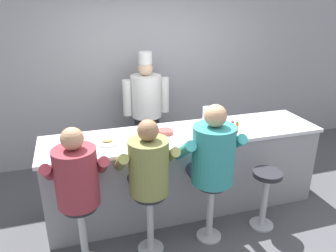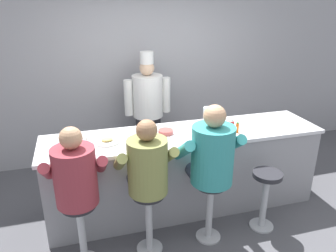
{
  "view_description": "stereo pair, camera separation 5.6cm",
  "coord_description": "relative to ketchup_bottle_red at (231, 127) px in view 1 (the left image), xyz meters",
  "views": [
    {
      "loc": [
        -1.18,
        -2.86,
        2.4
      ],
      "look_at": [
        -0.21,
        0.33,
        1.09
      ],
      "focal_mm": 35.0,
      "sensor_mm": 36.0,
      "label": 1
    },
    {
      "loc": [
        -1.13,
        -2.88,
        2.4
      ],
      "look_at": [
        -0.21,
        0.33,
        1.09
      ],
      "focal_mm": 35.0,
      "sensor_mm": 36.0,
      "label": 2
    }
  ],
  "objects": [
    {
      "name": "diner_seated_olive",
      "position": [
        -1.03,
        -0.37,
        -0.17
      ],
      "size": [
        0.57,
        0.56,
        1.41
      ],
      "color": "#B2B5BA",
      "rests_on": "ground_plane"
    },
    {
      "name": "ground_plane",
      "position": [
        -0.46,
        -0.14,
        -1.07
      ],
      "size": [
        20.0,
        20.0,
        0.0
      ],
      "primitive_type": "plane",
      "color": "#4C4C51"
    },
    {
      "name": "coffee_mug_white",
      "position": [
        -1.62,
        0.21,
        -0.06
      ],
      "size": [
        0.13,
        0.08,
        0.1
      ],
      "color": "white",
      "rests_on": "diner_counter"
    },
    {
      "name": "breakfast_plate",
      "position": [
        -1.34,
        0.21,
        -0.09
      ],
      "size": [
        0.27,
        0.27,
        0.05
      ],
      "color": "white",
      "rests_on": "diner_counter"
    },
    {
      "name": "diner_seated_teal",
      "position": [
        -0.39,
        -0.37,
        -0.13
      ],
      "size": [
        0.63,
        0.62,
        1.49
      ],
      "color": "#B2B5BA",
      "rests_on": "ground_plane"
    },
    {
      "name": "cook_in_whites_near",
      "position": [
        -0.63,
        1.38,
        -0.13
      ],
      "size": [
        0.67,
        0.43,
        1.72
      ],
      "color": "#232328",
      "rests_on": "ground_plane"
    },
    {
      "name": "water_pitcher_clear",
      "position": [
        -0.09,
        0.43,
        -0.0
      ],
      "size": [
        0.15,
        0.13,
        0.2
      ],
      "color": "silver",
      "rests_on": "diner_counter"
    },
    {
      "name": "empty_stool_round",
      "position": [
        0.25,
        -0.41,
        -0.61
      ],
      "size": [
        0.31,
        0.31,
        0.69
      ],
      "color": "#B2B5BA",
      "rests_on": "ground_plane"
    },
    {
      "name": "hot_sauce_bottle_orange",
      "position": [
        0.12,
        0.07,
        -0.05
      ],
      "size": [
        0.04,
        0.04,
        0.12
      ],
      "color": "orange",
      "rests_on": "diner_counter"
    },
    {
      "name": "diner_counter",
      "position": [
        -0.46,
        0.23,
        -0.59
      ],
      "size": [
        3.2,
        0.74,
        0.97
      ],
      "color": "gray",
      "rests_on": "ground_plane"
    },
    {
      "name": "mustard_bottle_yellow",
      "position": [
        -0.11,
        0.13,
        0.0
      ],
      "size": [
        0.06,
        0.06,
        0.23
      ],
      "color": "yellow",
      "rests_on": "diner_counter"
    },
    {
      "name": "coffee_mug_blue",
      "position": [
        -0.17,
        -0.03,
        -0.06
      ],
      "size": [
        0.12,
        0.08,
        0.08
      ],
      "color": "#4C7AB2",
      "rests_on": "diner_counter"
    },
    {
      "name": "cereal_bowl",
      "position": [
        -0.67,
        0.27,
        -0.08
      ],
      "size": [
        0.17,
        0.17,
        0.05
      ],
      "color": "#B24C47",
      "rests_on": "diner_counter"
    },
    {
      "name": "napkin_dispenser_chrome",
      "position": [
        -0.3,
        0.08,
        -0.04
      ],
      "size": [
        0.12,
        0.07,
        0.14
      ],
      "color": "silver",
      "rests_on": "diner_counter"
    },
    {
      "name": "diner_seated_maroon",
      "position": [
        -1.68,
        -0.37,
        -0.17
      ],
      "size": [
        0.57,
        0.56,
        1.41
      ],
      "color": "#B2B5BA",
      "rests_on": "ground_plane"
    },
    {
      "name": "wall_back",
      "position": [
        -0.46,
        1.8,
        0.28
      ],
      "size": [
        10.0,
        0.06,
        2.7
      ],
      "color": "#99999E",
      "rests_on": "ground_plane"
    },
    {
      "name": "ketchup_bottle_red",
      "position": [
        0.0,
        0.0,
        0.0
      ],
      "size": [
        0.06,
        0.06,
        0.22
      ],
      "color": "red",
      "rests_on": "diner_counter"
    }
  ]
}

